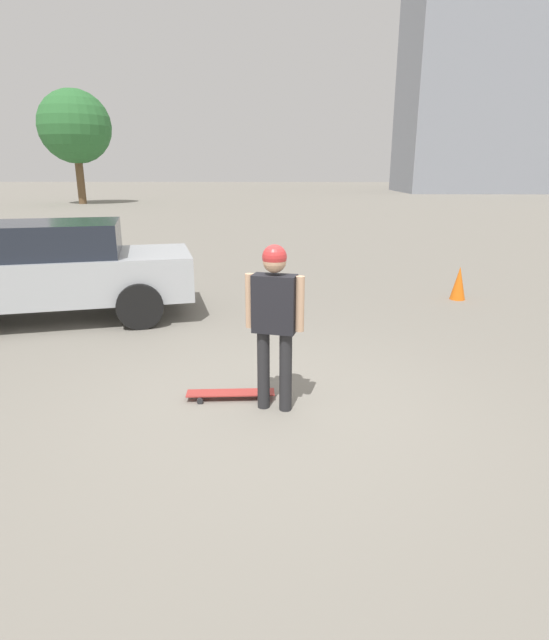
{
  "coord_description": "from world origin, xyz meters",
  "views": [
    {
      "loc": [
        -4.59,
        -0.15,
        2.31
      ],
      "look_at": [
        0.0,
        0.0,
        0.93
      ],
      "focal_mm": 28.0,
      "sensor_mm": 36.0,
      "label": 1
    }
  ],
  "objects_px": {
    "car_parked_near": "(51,270)",
    "traffic_cone": "(459,283)",
    "skateboard": "(231,393)",
    "person": "(274,311)"
  },
  "relations": [
    {
      "from": "person",
      "to": "traffic_cone",
      "type": "xyz_separation_m",
      "value": [
        4.6,
        -3.28,
        -0.71
      ]
    },
    {
      "from": "car_parked_near",
      "to": "traffic_cone",
      "type": "height_order",
      "value": "car_parked_near"
    },
    {
      "from": "person",
      "to": "traffic_cone",
      "type": "relative_size",
      "value": 2.68
    },
    {
      "from": "person",
      "to": "traffic_cone",
      "type": "bearing_deg",
      "value": 67.31
    },
    {
      "from": "skateboard",
      "to": "car_parked_near",
      "type": "xyz_separation_m",
      "value": [
        2.88,
        3.17,
        0.75
      ]
    },
    {
      "from": "person",
      "to": "skateboard",
      "type": "height_order",
      "value": "person"
    },
    {
      "from": "person",
      "to": "car_parked_near",
      "type": "bearing_deg",
      "value": 152.66
    },
    {
      "from": "car_parked_near",
      "to": "traffic_cone",
      "type": "bearing_deg",
      "value": 176.46
    },
    {
      "from": "skateboard",
      "to": "traffic_cone",
      "type": "distance_m",
      "value": 5.79
    },
    {
      "from": "skateboard",
      "to": "person",
      "type": "bearing_deg",
      "value": 152.78
    }
  ]
}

